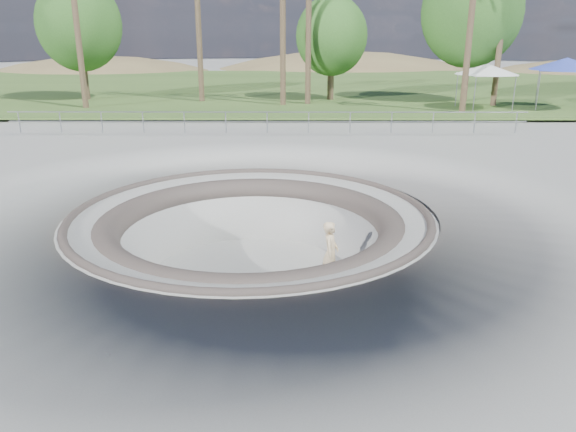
{
  "coord_description": "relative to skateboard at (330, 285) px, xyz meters",
  "views": [
    {
      "loc": [
        1.13,
        -15.07,
        5.0
      ],
      "look_at": [
        1.06,
        0.11,
        -0.1
      ],
      "focal_mm": 35.0,
      "sensor_mm": 36.0,
      "label": 1
    }
  ],
  "objects": [
    {
      "name": "bushy_tree_mid",
      "position": [
        1.65,
        25.26,
        6.3
      ],
      "size": [
        4.81,
        4.37,
        6.93
      ],
      "color": "brown",
      "rests_on": "ground"
    },
    {
      "name": "grass_strip",
      "position": [
        -2.24,
        34.77,
        2.06
      ],
      "size": [
        180.0,
        36.0,
        0.12
      ],
      "color": "#3A5A24",
      "rests_on": "ground"
    },
    {
      "name": "skate_bowl",
      "position": [
        -2.24,
        0.77,
        0.01
      ],
      "size": [
        14.0,
        14.0,
        4.1
      ],
      "color": "#9C9D98",
      "rests_on": "ground"
    },
    {
      "name": "canopy_blue",
      "position": [
        15.5,
        20.62,
        4.78
      ],
      "size": [
        5.58,
        5.58,
        3.03
      ],
      "color": "gray",
      "rests_on": "ground"
    },
    {
      "name": "canopy_white",
      "position": [
        10.77,
        20.72,
        4.45
      ],
      "size": [
        5.23,
        5.23,
        2.67
      ],
      "color": "gray",
      "rests_on": "ground"
    },
    {
      "name": "ground",
      "position": [
        -2.24,
        0.77,
        1.84
      ],
      "size": [
        180.0,
        180.0,
        0.0
      ],
      "primitive_type": "plane",
      "color": "#9C9D98",
      "rests_on": "ground"
    },
    {
      "name": "bushy_tree_left",
      "position": [
        -15.28,
        25.21,
        7.05
      ],
      "size": [
        5.64,
        5.12,
        8.13
      ],
      "color": "brown",
      "rests_on": "ground"
    },
    {
      "name": "skater",
      "position": [
        0.0,
        -0.0,
        0.94
      ],
      "size": [
        0.58,
        0.76,
        1.84
      ],
      "primitive_type": "imported",
      "rotation": [
        0.0,
        0.0,
        1.34
      ],
      "color": "beige",
      "rests_on": "skateboard"
    },
    {
      "name": "safety_railing",
      "position": [
        -2.24,
        12.77,
        2.53
      ],
      "size": [
        25.0,
        0.06,
        1.03
      ],
      "color": "gray",
      "rests_on": "ground"
    },
    {
      "name": "skateboard",
      "position": [
        0.0,
        0.0,
        0.0
      ],
      "size": [
        0.78,
        0.43,
        0.08
      ],
      "color": "olive",
      "rests_on": "ground"
    },
    {
      "name": "distant_hills",
      "position": [
        1.54,
        57.94,
        -5.18
      ],
      "size": [
        103.2,
        45.0,
        28.6
      ],
      "color": "brown",
      "rests_on": "ground"
    },
    {
      "name": "bushy_tree_right",
      "position": [
        10.6,
        24.28,
        7.81
      ],
      "size": [
        6.48,
        5.89,
        9.35
      ],
      "color": "brown",
      "rests_on": "ground"
    }
  ]
}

